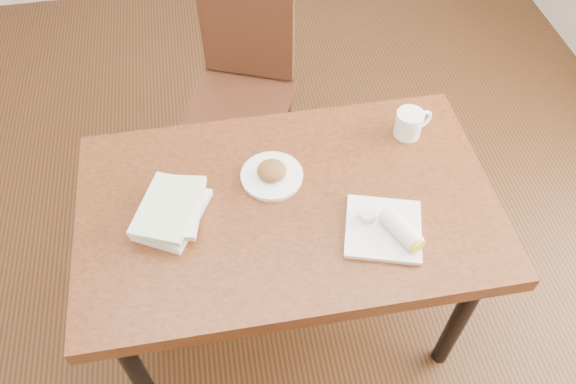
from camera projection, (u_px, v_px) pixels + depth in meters
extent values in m
cube|color=#472814|center=(288.00, 311.00, 2.35)|extent=(4.00, 5.00, 0.01)
cube|color=brown|center=(288.00, 208.00, 1.78)|extent=(1.31, 0.79, 0.06)
cylinder|color=black|center=(136.00, 371.00, 1.83)|extent=(0.06, 0.06, 0.69)
cylinder|color=black|center=(460.00, 317.00, 1.95)|extent=(0.06, 0.06, 0.69)
cylinder|color=black|center=(135.00, 224.00, 2.20)|extent=(0.06, 0.06, 0.69)
cylinder|color=black|center=(408.00, 187.00, 2.31)|extent=(0.06, 0.06, 0.69)
cylinder|color=#461F14|center=(288.00, 124.00, 2.71)|extent=(0.04, 0.04, 0.45)
cylinder|color=#461F14|center=(217.00, 113.00, 2.76)|extent=(0.04, 0.04, 0.45)
cylinder|color=#461F14|center=(271.00, 180.00, 2.49)|extent=(0.04, 0.04, 0.45)
cylinder|color=#461F14|center=(194.00, 167.00, 2.54)|extent=(0.04, 0.04, 0.45)
cube|color=#461F14|center=(239.00, 106.00, 2.43)|extent=(0.55, 0.55, 0.04)
cube|color=#461F14|center=(247.00, 30.00, 2.34)|extent=(0.39, 0.19, 0.45)
cylinder|color=white|center=(272.00, 177.00, 1.81)|extent=(0.20, 0.20, 0.01)
cylinder|color=white|center=(272.00, 175.00, 1.80)|extent=(0.20, 0.20, 0.01)
ellipsoid|color=#B27538|center=(272.00, 170.00, 1.79)|extent=(0.10, 0.09, 0.05)
cylinder|color=white|center=(409.00, 124.00, 1.90)|extent=(0.09, 0.09, 0.09)
torus|color=white|center=(422.00, 119.00, 1.92)|extent=(0.08, 0.03, 0.08)
cylinder|color=tan|center=(411.00, 115.00, 1.87)|extent=(0.08, 0.08, 0.01)
cylinder|color=#F2E5CC|center=(411.00, 114.00, 1.87)|extent=(0.06, 0.06, 0.00)
cube|color=white|center=(383.00, 230.00, 1.68)|extent=(0.27, 0.27, 0.01)
cube|color=white|center=(383.00, 228.00, 1.68)|extent=(0.28, 0.28, 0.01)
cylinder|color=white|center=(401.00, 228.00, 1.64)|extent=(0.11, 0.15, 0.06)
cylinder|color=yellow|center=(417.00, 245.00, 1.60)|extent=(0.05, 0.04, 0.05)
cylinder|color=silver|center=(367.00, 216.00, 1.68)|extent=(0.05, 0.05, 0.03)
cylinder|color=red|center=(368.00, 214.00, 1.68)|extent=(0.04, 0.04, 0.01)
cube|color=white|center=(172.00, 214.00, 1.71)|extent=(0.26, 0.29, 0.03)
cube|color=silver|center=(175.00, 206.00, 1.70)|extent=(0.21, 0.26, 0.02)
cube|color=#B1E296|center=(168.00, 207.00, 1.67)|extent=(0.24, 0.28, 0.02)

